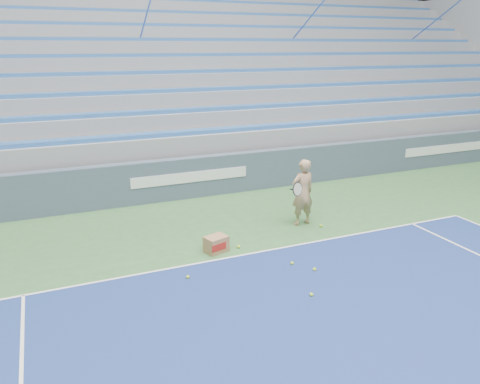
{
  "coord_description": "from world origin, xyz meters",
  "views": [
    {
      "loc": [
        -3.53,
        4.19,
        3.95
      ],
      "look_at": [
        -0.01,
        12.38,
        1.15
      ],
      "focal_mm": 35.0,
      "sensor_mm": 36.0,
      "label": 1
    }
  ],
  "objects": [
    {
      "name": "ball_box",
      "position": [
        -0.58,
        12.27,
        0.16
      ],
      "size": [
        0.51,
        0.45,
        0.32
      ],
      "color": "#986E49",
      "rests_on": "ground"
    },
    {
      "name": "tennis_ball_4",
      "position": [
        2.07,
        12.57,
        0.03
      ],
      "size": [
        0.07,
        0.07,
        0.07
      ],
      "primitive_type": "sphere",
      "color": "#B8DF2D",
      "rests_on": "ground"
    },
    {
      "name": "tennis_ball_5",
      "position": [
        0.53,
        11.15,
        0.03
      ],
      "size": [
        0.07,
        0.07,
        0.07
      ],
      "primitive_type": "sphere",
      "color": "#B8DF2D",
      "rests_on": "ground"
    },
    {
      "name": "sponsor_barrier",
      "position": [
        0.0,
        15.88,
        0.55
      ],
      "size": [
        30.0,
        0.32,
        1.1
      ],
      "color": "#404F61",
      "rests_on": "ground"
    },
    {
      "name": "tennis_ball_2",
      "position": [
        0.25,
        10.0,
        0.03
      ],
      "size": [
        0.07,
        0.07,
        0.07
      ],
      "primitive_type": "sphere",
      "color": "#B8DF2D",
      "rests_on": "ground"
    },
    {
      "name": "tennis_ball_3",
      "position": [
        -1.44,
        11.39,
        0.03
      ],
      "size": [
        0.07,
        0.07,
        0.07
      ],
      "primitive_type": "sphere",
      "color": "#B8DF2D",
      "rests_on": "ground"
    },
    {
      "name": "tennis_ball_0",
      "position": [
        0.78,
        10.76,
        0.03
      ],
      "size": [
        0.07,
        0.07,
        0.07
      ],
      "primitive_type": "sphere",
      "color": "#B8DF2D",
      "rests_on": "ground"
    },
    {
      "name": "tennis_ball_1",
      "position": [
        -0.1,
        12.25,
        0.03
      ],
      "size": [
        0.07,
        0.07,
        0.07
      ],
      "primitive_type": "sphere",
      "color": "#B8DF2D",
      "rests_on": "ground"
    },
    {
      "name": "bleachers",
      "position": [
        0.0,
        21.6,
        2.36
      ],
      "size": [
        31.0,
        9.15,
        7.3
      ],
      "color": "gray",
      "rests_on": "ground"
    },
    {
      "name": "tennis_player",
      "position": [
        1.76,
        12.91,
        0.77
      ],
      "size": [
        0.9,
        0.82,
        1.54
      ],
      "color": "tan",
      "rests_on": "ground"
    }
  ]
}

